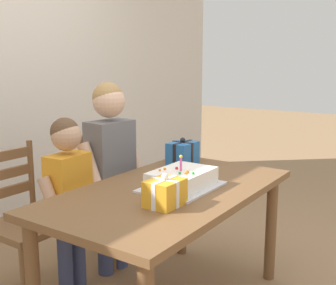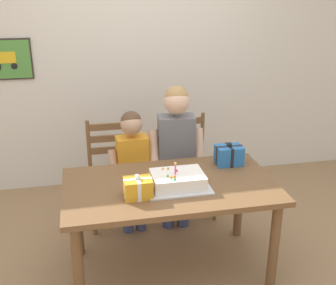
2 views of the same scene
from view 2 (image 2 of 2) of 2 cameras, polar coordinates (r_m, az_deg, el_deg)
name	(u,v)px [view 2 (image 2 of 2)]	position (r m, az deg, el deg)	size (l,w,h in m)	color
ground_plane	(170,269)	(3.42, 0.25, -16.54)	(20.00, 20.00, 0.00)	#997551
back_wall	(135,61)	(4.42, -4.39, 10.86)	(6.40, 0.11, 2.60)	silver
dining_table	(170,196)	(3.07, 0.27, -7.17)	(1.50, 0.85, 0.73)	brown
birthday_cake	(178,180)	(2.96, 1.30, -5.11)	(0.44, 0.34, 0.19)	silver
gift_box_red_large	(229,155)	(3.34, 8.17, -1.67)	(0.21, 0.15, 0.18)	#286BB7
gift_box_beside_cake	(138,188)	(2.84, -4.04, -6.08)	(0.19, 0.15, 0.16)	gold
chair_left	(112,173)	(3.84, -7.45, -4.02)	(0.42, 0.42, 0.92)	brown
chair_right	(188,166)	(3.94, 2.68, -3.17)	(0.45, 0.45, 0.92)	brown
child_older	(176,145)	(3.56, 1.11, -0.36)	(0.48, 0.28, 1.28)	#38426B
child_younger	(133,161)	(3.55, -4.77, -2.53)	(0.40, 0.23, 1.10)	#38426B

